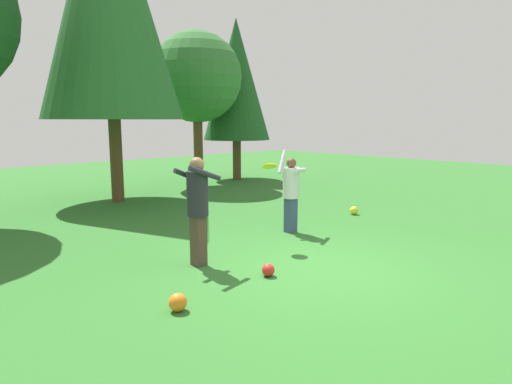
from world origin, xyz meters
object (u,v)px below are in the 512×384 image
(ball_orange, at_px, (178,302))
(tree_far_right, at_px, (236,80))
(person_catcher, at_px, (198,202))
(ball_yellow, at_px, (354,210))
(tree_right, at_px, (197,78))
(person_thrower, at_px, (291,189))
(frisbee, at_px, (270,166))
(ball_red, at_px, (268,270))

(ball_orange, height_order, tree_far_right, tree_far_right)
(person_catcher, height_order, ball_yellow, person_catcher)
(tree_far_right, relative_size, tree_right, 1.14)
(person_catcher, bearing_deg, person_thrower, 8.24)
(person_thrower, bearing_deg, tree_right, -132.51)
(frisbee, relative_size, ball_red, 1.88)
(person_catcher, height_order, ball_orange, person_catcher)
(ball_red, height_order, tree_far_right, tree_far_right)
(frisbee, bearing_deg, ball_orange, -155.79)
(frisbee, bearing_deg, tree_far_right, 52.88)
(person_catcher, relative_size, ball_red, 9.00)
(ball_red, xyz_separation_m, tree_right, (4.88, 8.48, 3.69))
(person_thrower, bearing_deg, tree_far_right, -144.67)
(person_catcher, bearing_deg, ball_yellow, 4.94)
(person_catcher, xyz_separation_m, ball_red, (0.45, -1.14, -0.95))
(tree_far_right, xyz_separation_m, tree_right, (-2.01, -0.22, -0.04))
(person_catcher, relative_size, ball_yellow, 8.54)
(person_thrower, xyz_separation_m, frisbee, (-1.04, -0.41, 0.57))
(ball_yellow, height_order, ball_red, ball_yellow)
(person_thrower, xyz_separation_m, ball_red, (-2.22, -1.58, -0.83))
(person_thrower, height_order, ball_yellow, person_thrower)
(person_thrower, relative_size, tree_far_right, 0.28)
(tree_far_right, bearing_deg, ball_red, -128.35)
(person_thrower, distance_m, frisbee, 1.25)
(ball_orange, distance_m, tree_far_right, 12.84)
(ball_yellow, xyz_separation_m, tree_far_right, (2.22, 7.03, 3.72))
(frisbee, relative_size, tree_right, 0.07)
(ball_yellow, bearing_deg, tree_right, 88.21)
(tree_right, bearing_deg, tree_far_right, 6.36)
(person_catcher, bearing_deg, ball_red, -69.50)
(ball_orange, relative_size, tree_far_right, 0.04)
(tree_right, bearing_deg, ball_red, -119.91)
(person_thrower, height_order, person_catcher, person_catcher)
(frisbee, distance_m, ball_orange, 3.43)
(tree_far_right, bearing_deg, tree_right, -173.64)
(person_thrower, bearing_deg, person_catcher, -12.17)
(person_thrower, relative_size, ball_red, 8.82)
(ball_red, relative_size, tree_right, 0.04)
(ball_yellow, relative_size, tree_far_right, 0.03)
(person_thrower, xyz_separation_m, ball_orange, (-3.90, -1.69, -0.81))
(frisbee, xyz_separation_m, ball_orange, (-2.86, -1.29, -1.38))
(frisbee, xyz_separation_m, tree_far_right, (5.70, 7.53, 2.33))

